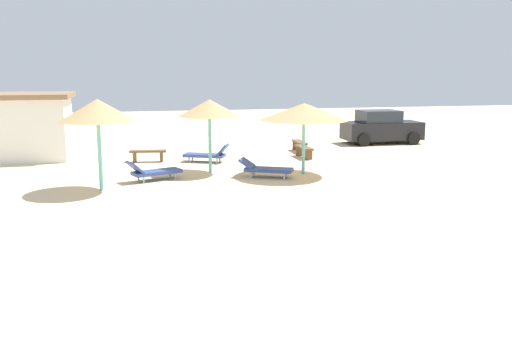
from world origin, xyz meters
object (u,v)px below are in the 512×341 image
Objects in this scene: parasol_0 at (97,111)px; bench_1 at (304,150)px; parasol_3 at (304,112)px; bench_0 at (148,154)px; beach_cabana at (22,126)px; bench_2 at (299,144)px; parked_car at (381,128)px; lounger_3 at (265,169)px; lounger_1 at (208,154)px; parasol_1 at (209,108)px; lounger_0 at (153,171)px.

parasol_0 reaches higher than bench_1.
parasol_0 is 0.91× the size of parasol_3.
beach_cabana is (-5.19, 2.08, 1.08)m from bench_0.
parked_car reaches higher than bench_2.
lounger_3 is 5.83m from bench_0.
bench_2 is at bearing 22.81° from lounger_1.
beach_cabana is at bearing 145.24° from lounger_3.
parked_car is at bearing 33.89° from bench_1.
parasol_1 is 1.77× the size of bench_0.
bench_2 is (7.01, 1.32, 0.00)m from bench_0.
lounger_1 is 3.98m from lounger_3.
lounger_0 is 0.49× the size of parked_car.
parasol_1 is 0.85× the size of parasol_3.
parked_car is (6.53, 7.22, -1.48)m from parasol_3.
parasol_1 is at bearing -138.57° from bench_2.
parasol_3 is 9.84m from parked_car.
lounger_1 is at bearing 54.69° from lounger_0.
parasol_3 reaches higher than lounger_1.
bench_0 is 0.38× the size of parked_car.
lounger_1 is 2.49m from bench_0.
lounger_3 is at bearing -137.23° from parked_car.
parasol_1 is 8.97m from beach_cabana.
parasol_0 is 11.05m from bench_2.
lounger_0 reaches higher than bench_1.
lounger_3 is (-1.50, -0.22, -1.99)m from parasol_3.
parasol_3 reaches higher than bench_1.
parasol_1 is 1.38× the size of lounger_0.
parasol_0 is 0.72× the size of parked_car.
lounger_3 is 1.32× the size of bench_1.
parked_car is (9.59, 3.78, 0.50)m from lounger_1.
bench_1 and bench_2 have the same top height.
parasol_0 is 4.45m from parasol_1.
lounger_1 is (4.05, 4.58, -2.23)m from parasol_0.
lounger_0 is 1.29× the size of bench_0.
lounger_0 is 1.31× the size of bench_2.
lounger_0 is (-2.15, -1.03, -2.08)m from parasol_1.
parasol_3 reaches higher than parked_car.
parasol_1 is 4.20m from bench_0.
parasol_0 is 8.17m from beach_cabana.
parasol_1 is at bearing 161.11° from parasol_3.
parasol_1 reaches higher than lounger_1.
parasol_1 is 1.81× the size of bench_1.
parasol_3 is 0.79× the size of parked_car.
lounger_3 is 11.20m from beach_cabana.
parasol_1 is at bearing -148.15° from parked_car.
lounger_3 reaches higher than bench_1.
bench_2 is at bearing 37.16° from lounger_0.
lounger_1 reaches higher than lounger_0.
lounger_3 is 1.30× the size of bench_0.
lounger_1 is at bearing -14.23° from bench_0.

